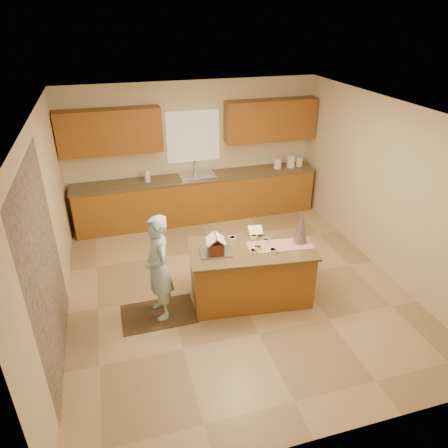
# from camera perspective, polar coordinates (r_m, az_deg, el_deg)

# --- Properties ---
(floor) EXTENTS (5.50, 5.50, 0.00)m
(floor) POSITION_cam_1_polar(r_m,az_deg,el_deg) (6.60, 1.33, -8.39)
(floor) COLOR tan
(floor) RESTS_ON ground
(ceiling) EXTENTS (5.50, 5.50, 0.00)m
(ceiling) POSITION_cam_1_polar(r_m,az_deg,el_deg) (5.48, 1.64, 15.16)
(ceiling) COLOR silver
(ceiling) RESTS_ON floor
(wall_back) EXTENTS (5.50, 5.50, 0.00)m
(wall_back) POSITION_cam_1_polar(r_m,az_deg,el_deg) (8.40, -4.24, 9.97)
(wall_back) COLOR beige
(wall_back) RESTS_ON floor
(wall_front) EXTENTS (5.50, 5.50, 0.00)m
(wall_front) POSITION_cam_1_polar(r_m,az_deg,el_deg) (3.81, 14.41, -15.00)
(wall_front) COLOR beige
(wall_front) RESTS_ON floor
(wall_left) EXTENTS (5.50, 5.50, 0.00)m
(wall_left) POSITION_cam_1_polar(r_m,az_deg,el_deg) (5.75, -23.04, -0.86)
(wall_left) COLOR beige
(wall_left) RESTS_ON floor
(wall_right) EXTENTS (5.50, 5.50, 0.00)m
(wall_right) POSITION_cam_1_polar(r_m,az_deg,el_deg) (7.03, 21.38, 4.53)
(wall_right) COLOR beige
(wall_right) RESTS_ON floor
(stone_accent) EXTENTS (0.00, 2.50, 2.50)m
(stone_accent) POSITION_cam_1_polar(r_m,az_deg,el_deg) (5.10, -23.32, -5.93)
(stone_accent) COLOR gray
(stone_accent) RESTS_ON wall_left
(window_curtain) EXTENTS (1.05, 0.03, 1.00)m
(window_curtain) POSITION_cam_1_polar(r_m,az_deg,el_deg) (8.29, -4.27, 11.89)
(window_curtain) COLOR white
(window_curtain) RESTS_ON wall_back
(back_counter_base) EXTENTS (4.80, 0.60, 0.88)m
(back_counter_base) POSITION_cam_1_polar(r_m,az_deg,el_deg) (8.45, -3.59, 3.49)
(back_counter_base) COLOR #9F5820
(back_counter_base) RESTS_ON floor
(back_counter_top) EXTENTS (4.85, 0.63, 0.04)m
(back_counter_top) POSITION_cam_1_polar(r_m,az_deg,el_deg) (8.27, -3.69, 6.40)
(back_counter_top) COLOR brown
(back_counter_top) RESTS_ON back_counter_base
(upper_cabinet_left) EXTENTS (1.85, 0.35, 0.80)m
(upper_cabinet_left) POSITION_cam_1_polar(r_m,az_deg,el_deg) (7.91, -15.37, 12.14)
(upper_cabinet_left) COLOR brown
(upper_cabinet_left) RESTS_ON wall_back
(upper_cabinet_right) EXTENTS (1.85, 0.35, 0.80)m
(upper_cabinet_right) POSITION_cam_1_polar(r_m,az_deg,el_deg) (8.53, 6.43, 13.99)
(upper_cabinet_right) COLOR brown
(upper_cabinet_right) RESTS_ON wall_back
(sink) EXTENTS (0.70, 0.45, 0.12)m
(sink) POSITION_cam_1_polar(r_m,az_deg,el_deg) (8.27, -3.69, 6.34)
(sink) COLOR silver
(sink) RESTS_ON back_counter_top
(faucet) EXTENTS (0.03, 0.03, 0.28)m
(faucet) POSITION_cam_1_polar(r_m,az_deg,el_deg) (8.38, -4.00, 7.85)
(faucet) COLOR silver
(faucet) RESTS_ON back_counter_top
(island_base) EXTENTS (1.77, 1.03, 0.82)m
(island_base) POSITION_cam_1_polar(r_m,az_deg,el_deg) (6.13, 3.65, -6.90)
(island_base) COLOR #9F5820
(island_base) RESTS_ON floor
(island_top) EXTENTS (1.86, 1.12, 0.04)m
(island_top) POSITION_cam_1_polar(r_m,az_deg,el_deg) (5.90, 3.77, -3.45)
(island_top) COLOR brown
(island_top) RESTS_ON island_base
(table_runner) EXTENTS (0.97, 0.44, 0.01)m
(table_runner) POSITION_cam_1_polar(r_m,az_deg,el_deg) (5.99, 7.72, -2.91)
(table_runner) COLOR #B1190C
(table_runner) RESTS_ON island_top
(baking_tray) EXTENTS (0.47, 0.37, 0.02)m
(baking_tray) POSITION_cam_1_polar(r_m,az_deg,el_deg) (5.76, -1.13, -3.86)
(baking_tray) COLOR silver
(baking_tray) RESTS_ON island_top
(cookbook) EXTENTS (0.22, 0.18, 0.09)m
(cookbook) POSITION_cam_1_polar(r_m,az_deg,el_deg) (6.18, 4.35, -0.84)
(cookbook) COLOR white
(cookbook) RESTS_ON island_top
(tinsel_tree) EXTENTS (0.23, 0.23, 0.51)m
(tinsel_tree) POSITION_cam_1_polar(r_m,az_deg,el_deg) (5.99, 10.58, -0.32)
(tinsel_tree) COLOR #ABACB7
(tinsel_tree) RESTS_ON island_top
(rug) EXTENTS (1.03, 0.67, 0.01)m
(rug) POSITION_cam_1_polar(r_m,az_deg,el_deg) (6.12, -8.95, -12.08)
(rug) COLOR black
(rug) RESTS_ON floor
(boy) EXTENTS (0.46, 0.61, 1.53)m
(boy) POSITION_cam_1_polar(r_m,az_deg,el_deg) (5.67, -9.01, -6.00)
(boy) COLOR #A8D6EE
(boy) RESTS_ON rug
(canister_a) EXTENTS (0.15, 0.15, 0.21)m
(canister_a) POSITION_cam_1_polar(r_m,az_deg,el_deg) (8.73, 7.39, 8.24)
(canister_a) COLOR white
(canister_a) RESTS_ON back_counter_top
(canister_b) EXTENTS (0.17, 0.17, 0.24)m
(canister_b) POSITION_cam_1_polar(r_m,az_deg,el_deg) (8.84, 9.18, 8.49)
(canister_b) COLOR white
(canister_b) RESTS_ON back_counter_top
(canister_c) EXTENTS (0.13, 0.13, 0.19)m
(canister_c) POSITION_cam_1_polar(r_m,az_deg,el_deg) (8.93, 10.31, 8.41)
(canister_c) COLOR white
(canister_c) RESTS_ON back_counter_top
(paper_towel) EXTENTS (0.10, 0.10, 0.23)m
(paper_towel) POSITION_cam_1_polar(r_m,az_deg,el_deg) (8.09, -10.50, 6.50)
(paper_towel) COLOR white
(paper_towel) RESTS_ON back_counter_top
(gingerbread_house) EXTENTS (0.29, 0.29, 0.26)m
(gingerbread_house) POSITION_cam_1_polar(r_m,az_deg,el_deg) (5.70, -1.14, -2.91)
(gingerbread_house) COLOR #5E3018
(gingerbread_house) RESTS_ON baking_tray
(candy_bowls) EXTENTS (0.56, 0.60, 0.05)m
(candy_bowls) POSITION_cam_1_polar(r_m,az_deg,el_deg) (5.93, 4.40, -2.78)
(candy_bowls) COLOR #E6736D
(candy_bowls) RESTS_ON island_top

